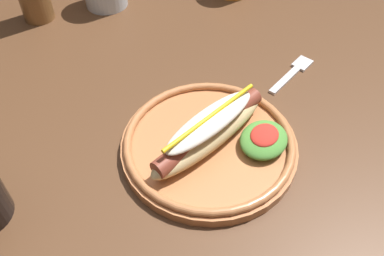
{
  "coord_description": "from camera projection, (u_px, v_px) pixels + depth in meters",
  "views": [
    {
      "loc": [
        -0.41,
        -0.31,
        1.21
      ],
      "look_at": [
        -0.07,
        -0.08,
        0.77
      ],
      "focal_mm": 38.44,
      "sensor_mm": 36.0,
      "label": 1
    }
  ],
  "objects": [
    {
      "name": "dining_table",
      "position": [
        177.0,
        129.0,
        0.76
      ],
      "size": [
        1.28,
        1.04,
        0.74
      ],
      "color": "#51331E",
      "rests_on": "ground_plane"
    },
    {
      "name": "hot_dog_plate",
      "position": [
        212.0,
        140.0,
        0.6
      ],
      "size": [
        0.26,
        0.26,
        0.08
      ],
      "color": "#B77042",
      "rests_on": "dining_table"
    },
    {
      "name": "fork",
      "position": [
        293.0,
        72.0,
        0.73
      ],
      "size": [
        0.12,
        0.03,
        0.0
      ],
      "rotation": [
        0.0,
        0.0,
        -0.12
      ],
      "color": "silver",
      "rests_on": "dining_table"
    }
  ]
}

